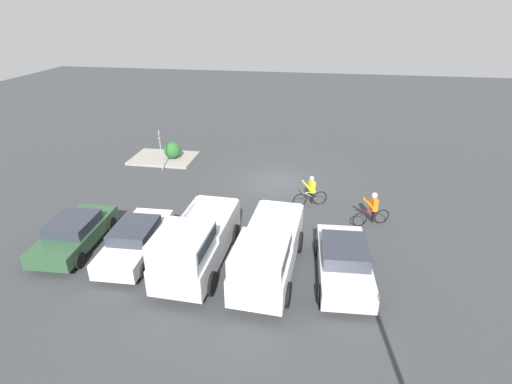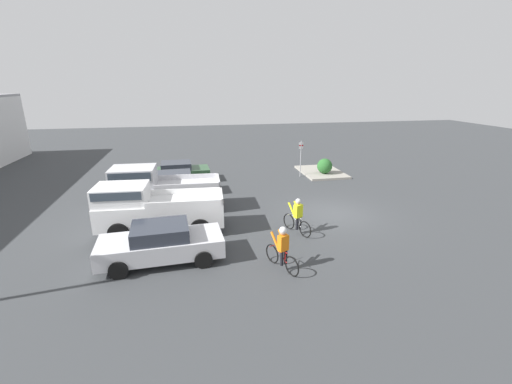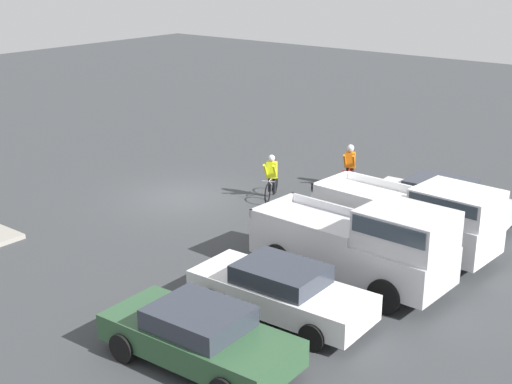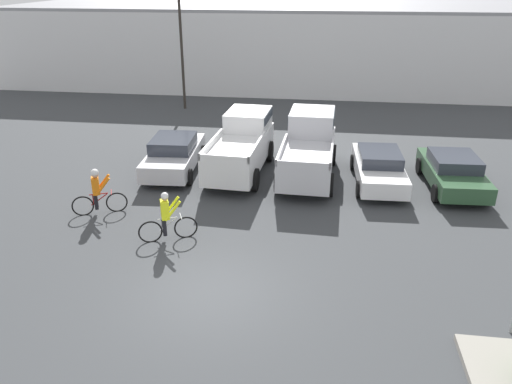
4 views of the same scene
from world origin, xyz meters
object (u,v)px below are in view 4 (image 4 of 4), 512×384
(pickup_truck_0, at_px, (242,143))
(cyclist_0, at_px, (167,217))
(pickup_truck_1, at_px, (309,145))
(sedan_0, at_px, (174,154))
(cyclist_1, at_px, (97,191))
(lamppost, at_px, (181,35))
(sedan_2, at_px, (453,171))
(sedan_1, at_px, (379,167))

(pickup_truck_0, height_order, cyclist_0, pickup_truck_0)
(pickup_truck_1, bearing_deg, pickup_truck_0, 179.22)
(sedan_0, xyz_separation_m, cyclist_1, (-1.43, -4.32, 0.10))
(cyclist_1, height_order, lamppost, lamppost)
(sedan_0, bearing_deg, pickup_truck_0, 11.15)
(pickup_truck_1, relative_size, cyclist_1, 3.18)
(sedan_0, xyz_separation_m, sedan_2, (11.20, -0.28, -0.05))
(sedan_0, distance_m, pickup_truck_0, 2.91)
(sedan_1, relative_size, cyclist_1, 2.66)
(cyclist_0, xyz_separation_m, lamppost, (-3.87, 16.17, 3.54))
(cyclist_1, bearing_deg, pickup_truck_0, 48.87)
(sedan_2, bearing_deg, sedan_0, 178.55)
(pickup_truck_0, xyz_separation_m, sedan_2, (8.38, -0.84, -0.49))
(pickup_truck_1, bearing_deg, cyclist_0, -123.13)
(sedan_1, bearing_deg, cyclist_0, -140.93)
(sedan_0, relative_size, pickup_truck_0, 0.84)
(sedan_1, height_order, sedan_2, sedan_1)
(pickup_truck_1, xyz_separation_m, sedan_2, (5.58, -0.80, -0.54))
(sedan_2, bearing_deg, lamppost, 141.95)
(sedan_0, relative_size, cyclist_1, 2.68)
(cyclist_0, bearing_deg, pickup_truck_0, 78.12)
(lamppost, bearing_deg, sedan_0, -77.01)
(sedan_0, distance_m, pickup_truck_1, 5.66)
(sedan_1, bearing_deg, sedan_0, 178.63)
(pickup_truck_1, xyz_separation_m, cyclist_0, (-4.13, -6.33, -0.43))
(pickup_truck_0, bearing_deg, sedan_0, -168.85)
(pickup_truck_0, relative_size, cyclist_0, 3.24)
(pickup_truck_1, height_order, sedan_2, pickup_truck_1)
(cyclist_0, bearing_deg, sedan_1, 39.07)
(sedan_0, height_order, pickup_truck_0, pickup_truck_0)
(pickup_truck_0, xyz_separation_m, lamppost, (-5.21, 9.79, 3.17))
(pickup_truck_0, distance_m, lamppost, 11.54)
(sedan_0, height_order, cyclist_1, cyclist_1)
(pickup_truck_0, bearing_deg, sedan_1, -7.74)
(pickup_truck_0, distance_m, pickup_truck_1, 2.79)
(sedan_2, relative_size, lamppost, 0.60)
(sedan_2, bearing_deg, pickup_truck_1, 171.83)
(cyclist_1, bearing_deg, cyclist_0, -27.18)
(pickup_truck_0, bearing_deg, lamppost, 118.02)
(sedan_1, bearing_deg, pickup_truck_0, 172.26)
(sedan_2, bearing_deg, pickup_truck_0, 174.27)
(pickup_truck_1, distance_m, sedan_2, 5.67)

